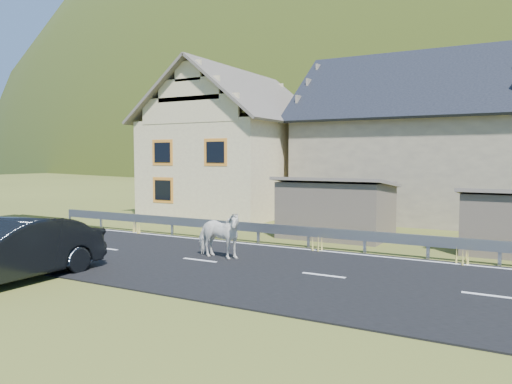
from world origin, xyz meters
The scene contains 10 objects.
ground centered at (0.00, 0.00, 0.00)m, with size 160.00×160.00×0.00m, color #444A1D.
road centered at (0.00, 0.00, 0.02)m, with size 60.00×7.00×0.04m, color black.
lane_markings centered at (0.00, 0.00, 0.04)m, with size 60.00×6.60×0.01m, color silver.
guardrail centered at (0.00, 3.68, 0.56)m, with size 28.10×0.09×0.75m.
shed_left centered at (-2.00, 6.50, 1.10)m, with size 4.30×3.30×2.40m, color #6F6253.
house_cream centered at (-10.00, 12.00, 4.36)m, with size 7.80×9.80×8.30m.
house_stone_a centered at (-1.00, 15.00, 4.63)m, with size 10.80×9.80×8.90m.
conifer_patch centered at (-55.00, 110.00, 6.00)m, with size 76.00×50.00×28.00m, color black.
horse centered at (-3.68, 0.53, 0.78)m, with size 1.74×0.79×1.47m, color white.
car centered at (-6.75, -4.34, 0.80)m, with size 1.70×4.87×1.60m, color black.
Camera 1 is at (4.74, -12.24, 3.16)m, focal length 35.00 mm.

